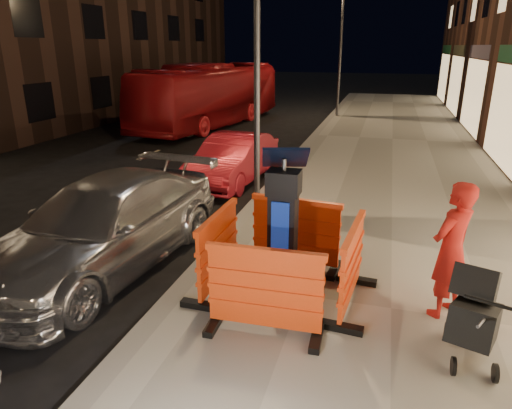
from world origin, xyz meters
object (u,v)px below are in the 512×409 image
(barrier_kerbside, at_px, (218,250))
(car_red, at_px, (233,182))
(car_silver, at_px, (109,265))
(man, at_px, (451,250))
(bus_doubledecker, at_px, (212,126))
(barrier_bldgside, at_px, (351,267))
(barrier_back, at_px, (296,233))
(barrier_front, at_px, (265,292))
(stroller, at_px, (475,318))
(parking_kiosk, at_px, (283,228))

(barrier_kerbside, bearing_deg, car_red, 17.76)
(car_silver, height_order, man, man)
(car_silver, distance_m, bus_doubledecker, 14.31)
(barrier_kerbside, height_order, barrier_bldgside, same)
(barrier_back, bearing_deg, car_red, 125.30)
(barrier_front, bearing_deg, barrier_back, 88.19)
(stroller, bearing_deg, barrier_bldgside, 170.84)
(man, bearing_deg, bus_doubledecker, -109.02)
(barrier_bldgside, xyz_separation_m, car_red, (-3.60, 5.70, -0.72))
(barrier_kerbside, distance_m, barrier_bldgside, 1.90)
(barrier_kerbside, distance_m, bus_doubledecker, 15.36)
(barrier_kerbside, relative_size, barrier_bldgside, 1.00)
(car_silver, bearing_deg, car_red, 91.95)
(barrier_front, distance_m, man, 2.45)
(bus_doubledecker, bearing_deg, barrier_back, -55.78)
(parking_kiosk, bearing_deg, car_red, 118.09)
(barrier_front, xyz_separation_m, man, (2.17, 1.08, 0.34))
(man, relative_size, stroller, 1.77)
(car_silver, bearing_deg, bus_doubledecker, 110.81)
(barrier_front, relative_size, barrier_kerbside, 1.00)
(barrier_front, bearing_deg, barrier_kerbside, 133.19)
(barrier_back, bearing_deg, car_silver, -163.60)
(barrier_kerbside, distance_m, car_red, 5.99)
(parking_kiosk, xyz_separation_m, bus_doubledecker, (-6.56, 14.28, -1.18))
(barrier_back, distance_m, stroller, 2.93)
(parking_kiosk, height_order, barrier_back, parking_kiosk)
(man, height_order, stroller, man)
(stroller, bearing_deg, barrier_kerbside, -173.74)
(barrier_back, relative_size, barrier_kerbside, 1.00)
(barrier_back, distance_m, barrier_kerbside, 1.34)
(barrier_back, bearing_deg, barrier_front, -83.81)
(parking_kiosk, bearing_deg, man, 6.65)
(car_silver, relative_size, car_red, 1.28)
(man, bearing_deg, car_red, -99.87)
(parking_kiosk, xyz_separation_m, stroller, (2.37, -0.77, -0.51))
(barrier_bldgside, xyz_separation_m, car_silver, (-4.05, 0.39, -0.72))
(barrier_front, distance_m, barrier_back, 1.90)
(barrier_kerbside, bearing_deg, parking_kiosk, -88.81)
(car_red, relative_size, bus_doubledecker, 0.39)
(barrier_bldgside, bearing_deg, barrier_front, 140.19)
(man, bearing_deg, parking_kiosk, -47.24)
(bus_doubledecker, bearing_deg, man, -50.31)
(parking_kiosk, distance_m, barrier_back, 1.05)
(barrier_back, xyz_separation_m, bus_doubledecker, (-6.56, 13.33, -0.72))
(barrier_front, height_order, barrier_kerbside, same)
(barrier_kerbside, distance_m, car_silver, 2.30)
(barrier_back, height_order, stroller, barrier_back)
(car_silver, xyz_separation_m, stroller, (5.47, -1.16, 0.67))
(barrier_front, height_order, bus_doubledecker, bus_doubledecker)
(barrier_front, bearing_deg, stroller, 2.57)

